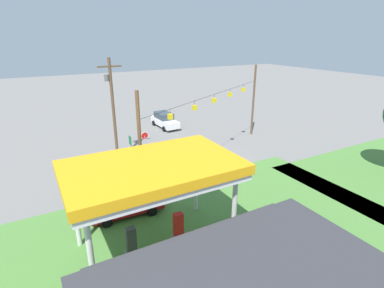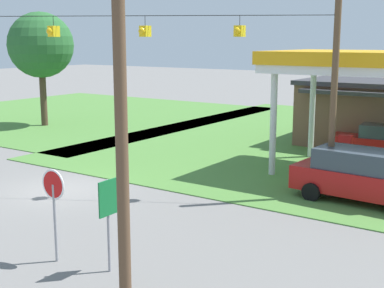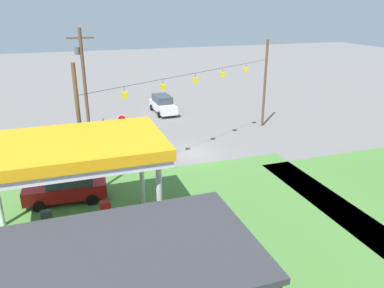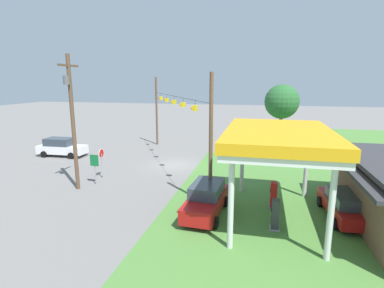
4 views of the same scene
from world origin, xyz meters
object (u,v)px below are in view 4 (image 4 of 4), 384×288
(car_at_pumps_rear, at_px, (345,205))
(stop_sign_roadside, at_px, (102,157))
(gas_station_canopy, at_px, (278,139))
(fuel_pump_near, at_px, (273,196))
(fuel_pump_far, at_px, (275,216))
(car_at_pumps_front, at_px, (206,199))
(route_sign, at_px, (95,163))
(utility_pole_main, at_px, (72,116))
(car_on_crossroad, at_px, (61,147))
(tree_west_verge, at_px, (282,102))

(car_at_pumps_rear, height_order, stop_sign_roadside, stop_sign_roadside)
(gas_station_canopy, relative_size, fuel_pump_near, 5.46)
(gas_station_canopy, relative_size, fuel_pump_far, 5.46)
(fuel_pump_near, height_order, car_at_pumps_front, car_at_pumps_front)
(route_sign, height_order, utility_pole_main, utility_pole_main)
(car_on_crossroad, bearing_deg, fuel_pump_near, -24.06)
(fuel_pump_far, distance_m, stop_sign_roadside, 15.05)
(car_at_pumps_rear, xyz_separation_m, route_sign, (-2.15, -17.46, 0.83))
(car_on_crossroad, relative_size, stop_sign_roadside, 2.09)
(gas_station_canopy, bearing_deg, car_on_crossroad, -115.34)
(gas_station_canopy, distance_m, utility_pole_main, 14.34)
(fuel_pump_far, bearing_deg, gas_station_canopy, 179.94)
(car_at_pumps_rear, relative_size, car_on_crossroad, 0.97)
(fuel_pump_near, bearing_deg, tree_west_verge, 176.12)
(car_at_pumps_front, height_order, tree_west_verge, tree_west_verge)
(car_at_pumps_rear, relative_size, utility_pole_main, 0.52)
(fuel_pump_far, bearing_deg, tree_west_verge, 176.59)
(route_sign, distance_m, utility_pole_main, 4.05)
(car_at_pumps_front, bearing_deg, fuel_pump_near, 118.84)
(utility_pole_main, distance_m, tree_west_verge, 26.29)
(tree_west_verge, bearing_deg, stop_sign_roadside, -39.79)
(fuel_pump_far, relative_size, stop_sign_roadside, 0.68)
(car_at_pumps_front, distance_m, utility_pole_main, 11.37)
(gas_station_canopy, xyz_separation_m, stop_sign_roadside, (-4.55, -13.76, -2.97))
(fuel_pump_far, xyz_separation_m, utility_pole_main, (-3.17, -14.22, 4.69))
(stop_sign_roadside, bearing_deg, car_on_crossroad, 54.52)
(car_on_crossroad, xyz_separation_m, tree_west_verge, (-12.41, 23.40, 4.42))
(car_at_pumps_front, distance_m, stop_sign_roadside, 10.99)
(stop_sign_roadside, bearing_deg, tree_west_verge, -39.79)
(car_at_pumps_front, xyz_separation_m, utility_pole_main, (-2.13, -10.22, 4.51))
(utility_pole_main, bearing_deg, car_at_pumps_rear, 87.11)
(fuel_pump_far, relative_size, tree_west_verge, 0.22)
(gas_station_canopy, height_order, car_on_crossroad, gas_station_canopy)
(route_sign, bearing_deg, fuel_pump_far, 71.88)
(stop_sign_roadside, distance_m, tree_west_verge, 24.03)
(route_sign, xyz_separation_m, utility_pole_main, (1.23, -0.78, 3.78))
(car_at_pumps_front, xyz_separation_m, route_sign, (-3.36, -9.44, 0.73))
(gas_station_canopy, height_order, stop_sign_roadside, gas_station_canopy)
(car_at_pumps_front, bearing_deg, car_on_crossroad, -117.71)
(car_on_crossroad, bearing_deg, car_at_pumps_rear, -22.25)
(fuel_pump_near, height_order, car_on_crossroad, car_on_crossroad)
(car_at_pumps_front, relative_size, stop_sign_roadside, 2.00)
(route_sign, bearing_deg, stop_sign_roadside, -169.05)
(car_on_crossroad, xyz_separation_m, route_sign, (7.47, 8.51, 0.71))
(stop_sign_roadside, relative_size, utility_pole_main, 0.25)
(gas_station_canopy, bearing_deg, fuel_pump_far, -0.06)
(car_at_pumps_front, xyz_separation_m, tree_west_verge, (-23.24, 5.45, 4.44))
(fuel_pump_far, bearing_deg, car_at_pumps_rear, 119.30)
(fuel_pump_near, bearing_deg, fuel_pump_far, 0.00)
(car_at_pumps_rear, relative_size, stop_sign_roadside, 2.03)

